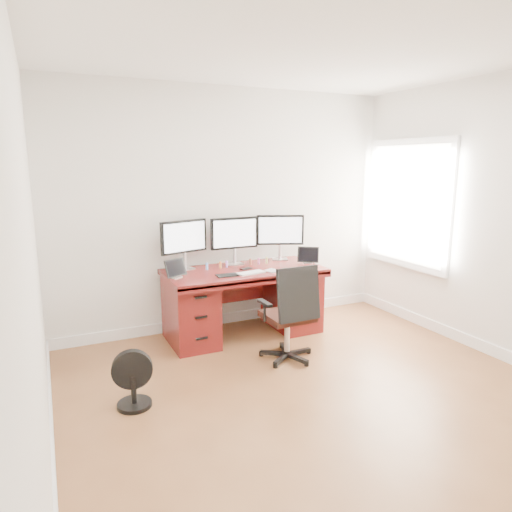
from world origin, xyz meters
name	(u,v)px	position (x,y,z in m)	size (l,w,h in m)	color
ground	(340,414)	(0.00, 0.00, 0.00)	(4.50, 4.50, 0.00)	brown
back_wall	(228,210)	(0.00, 2.25, 1.35)	(4.00, 0.10, 2.70)	silver
desk	(243,299)	(0.00, 1.83, 0.40)	(1.70, 0.80, 0.75)	#5F1413
office_chair	(289,329)	(0.13, 1.01, 0.31)	(0.54, 0.51, 0.95)	black
floor_fan	(133,380)	(-1.39, 0.78, 0.22)	(0.32, 0.27, 0.46)	black
monitor_left	(184,238)	(-0.58, 2.07, 1.09)	(0.54, 0.19, 0.53)	silver
monitor_center	(234,235)	(0.00, 2.07, 1.09)	(0.55, 0.14, 0.53)	silver
monitor_right	(280,232)	(0.58, 2.07, 1.09)	(0.52, 0.25, 0.53)	silver
tablet_left	(176,269)	(-0.77, 1.75, 0.84)	(0.25, 0.16, 0.19)	silver
tablet_right	(309,256)	(0.78, 1.75, 0.84)	(0.23, 0.19, 0.19)	silver
keyboard	(251,273)	(-0.02, 1.59, 0.76)	(0.29, 0.12, 0.01)	silver
trackpad	(272,271)	(0.23, 1.59, 0.76)	(0.13, 0.13, 0.01)	silver
drawing_tablet	(227,275)	(-0.28, 1.60, 0.76)	(0.22, 0.14, 0.01)	black
phone	(246,269)	(0.02, 1.79, 0.76)	(0.13, 0.07, 0.01)	black
figurine_blue	(207,266)	(-0.37, 1.95, 0.79)	(0.03, 0.03, 0.08)	#6BA1F4
figurine_orange	(220,264)	(-0.22, 1.95, 0.79)	(0.03, 0.03, 0.08)	orange
figurine_purple	(227,264)	(-0.14, 1.95, 0.79)	(0.03, 0.03, 0.08)	#AF7AE1
figurine_brown	(250,261)	(0.14, 1.95, 0.79)	(0.03, 0.03, 0.08)	brown
figurine_pink	(259,261)	(0.24, 1.95, 0.79)	(0.03, 0.03, 0.08)	pink
figurine_yellow	(267,260)	(0.35, 1.95, 0.79)	(0.03, 0.03, 0.08)	#DBDA78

